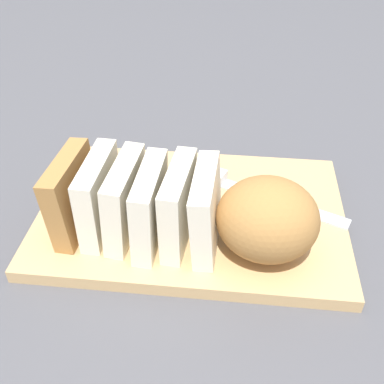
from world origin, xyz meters
TOP-DOWN VIEW (x-y plane):
  - ground_plane at (0.00, 0.00)m, footprint 3.00×3.00m
  - cutting_board at (0.00, 0.00)m, footprint 0.43×0.29m
  - bread_loaf at (-0.01, 0.06)m, footprint 0.33×0.13m
  - bread_knife at (-0.04, -0.06)m, footprint 0.25×0.12m
  - crumb_near_knife at (-0.09, 0.05)m, footprint 0.00×0.00m
  - crumb_near_loaf at (-0.02, -0.05)m, footprint 0.01×0.01m
  - crumb_stray_left at (0.04, -0.01)m, footprint 0.01×0.01m

SIDE VIEW (x-z plane):
  - ground_plane at x=0.00m, z-range 0.00..0.00m
  - cutting_board at x=0.00m, z-range 0.00..0.02m
  - crumb_near_knife at x=-0.09m, z-range 0.02..0.02m
  - crumb_stray_left at x=0.04m, z-range 0.02..0.03m
  - crumb_near_loaf at x=-0.02m, z-range 0.02..0.03m
  - bread_knife at x=-0.04m, z-range 0.02..0.04m
  - bread_loaf at x=-0.01m, z-range 0.02..0.12m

